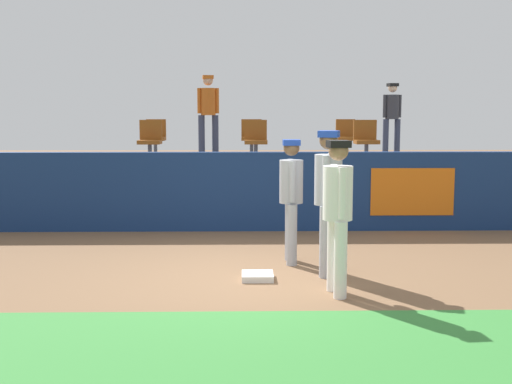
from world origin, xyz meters
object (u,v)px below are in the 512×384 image
seat_front_left (150,138)px  seat_back_left (156,136)px  player_runner_visitor (291,192)px  spectator_capped (392,113)px  first_base (258,276)px  spectator_hooded (208,108)px  player_fielder_home (338,206)px  seat_front_center (256,138)px  seat_front_right (366,138)px  seat_back_center (252,135)px  player_coach_visitor (328,192)px  seat_back_right (346,135)px

seat_front_left → seat_back_left: 1.80m
player_runner_visitor → spectator_capped: (2.96, 6.79, 1.12)m
first_base → player_runner_visitor: size_ratio=0.23×
spectator_hooded → seat_back_left: bearing=36.5°
player_fielder_home → seat_front_left: (-2.95, 5.64, 0.58)m
player_runner_visitor → seat_front_center: seat_front_center is taller
player_fielder_home → seat_front_right: size_ratio=2.13×
seat_front_right → seat_back_center: 2.91m
player_coach_visitor → spectator_capped: 7.95m
seat_front_right → seat_back_left: size_ratio=1.00×
seat_front_center → first_base: bearing=-90.8°
spectator_hooded → seat_front_left: bearing=62.8°
seat_front_left → seat_back_left: (-0.13, 1.80, -0.00)m
seat_front_left → seat_back_center: (2.05, 1.80, 0.00)m
seat_front_center → spectator_capped: size_ratio=0.49×
seat_front_center → seat_back_left: same height
player_fielder_home → seat_back_right: size_ratio=2.13×
player_runner_visitor → seat_back_left: (-2.67, 5.83, 0.60)m
player_runner_visitor → seat_back_center: size_ratio=2.07×
seat_front_left → first_base: bearing=-67.6°
seat_front_left → seat_back_center: size_ratio=1.00×
seat_back_right → seat_back_center: (-2.17, 0.00, 0.00)m
seat_front_right → seat_back_left: same height
seat_front_left → seat_front_center: same height
seat_back_left → seat_back_center: bearing=0.0°
spectator_capped → seat_front_left: bearing=15.5°
player_coach_visitor → player_runner_visitor: bearing=-131.9°
first_base → seat_back_center: 6.93m
player_runner_visitor → spectator_hooded: 7.24m
seat_back_left → spectator_capped: bearing=9.7°
seat_front_right → seat_back_left: (-4.47, 1.80, -0.00)m
first_base → seat_front_right: (2.29, 4.95, 1.57)m
spectator_capped → player_fielder_home: bearing=62.1°
seat_back_right → seat_back_center: size_ratio=1.00×
player_fielder_home → seat_front_center: (-0.84, 5.64, 0.58)m
seat_back_right → spectator_capped: (1.27, 0.96, 0.51)m
seat_front_left → spectator_hooded: spectator_hooded is taller
seat_front_left → seat_back_left: size_ratio=1.00×
first_base → player_runner_visitor: bearing=62.0°
first_base → seat_front_center: size_ratio=0.48×
seat_front_right → seat_back_right: bearing=93.7°
first_base → seat_front_left: size_ratio=0.48×
first_base → seat_front_left: bearing=112.4°
seat_back_right → seat_back_center: bearing=180.0°
seat_front_center → seat_back_left: bearing=141.3°
seat_back_left → spectator_hooded: size_ratio=0.44×
seat_front_center → spectator_hooded: spectator_hooded is taller
player_coach_visitor → seat_front_center: (-0.85, 4.71, 0.52)m
seat_front_right → spectator_capped: (1.15, 2.76, 0.51)m
player_fielder_home → seat_front_right: seat_front_right is taller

